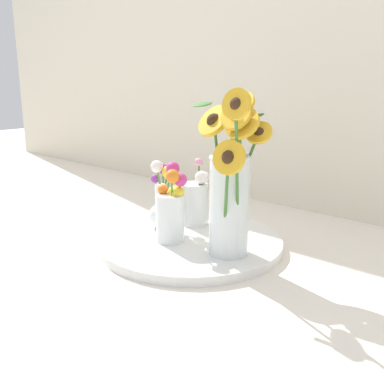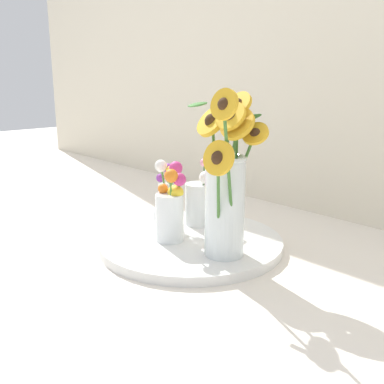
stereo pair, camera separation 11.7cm
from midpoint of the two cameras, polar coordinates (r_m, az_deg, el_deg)
ground_plane at (r=1.19m, az=0.84°, el=-7.62°), size 6.00×6.00×0.00m
serving_tray at (r=1.21m, az=2.78°, el=-6.50°), size 0.49×0.49×0.02m
mason_jar_sunflowers at (r=1.06m, az=7.44°, el=0.63°), size 0.24×0.21×0.41m
vase_small_center at (r=1.17m, az=0.19°, el=-2.37°), size 0.08×0.07×0.20m
vase_bulb_right at (r=1.28m, az=-0.72°, el=-0.86°), size 0.11×0.09×0.20m
vase_small_back at (r=1.31m, az=3.53°, el=-1.17°), size 0.08×0.08×0.19m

